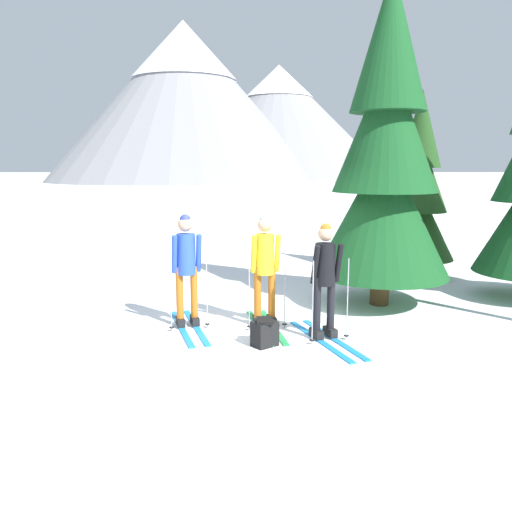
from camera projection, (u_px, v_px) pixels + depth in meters
ground_plane at (250, 332)px, 7.45m from camera, size 400.00×400.00×0.00m
skier_in_blue at (186, 266)px, 7.55m from camera, size 0.77×1.80×1.72m
skier_in_yellow at (265, 266)px, 7.58m from camera, size 0.60×1.74×1.71m
skier_in_black at (325, 278)px, 7.02m from camera, size 0.87×1.80×1.64m
pine_tree_near at (418, 193)px, 11.04m from camera, size 1.67×1.67×4.02m
pine_tree_mid at (385, 158)px, 8.52m from camera, size 2.31×2.31×5.58m
backpack_on_snow_front at (265, 333)px, 6.85m from camera, size 0.40×0.38×0.38m
mountain_ridge_distant at (226, 110)px, 86.74m from camera, size 59.78×52.89×25.43m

